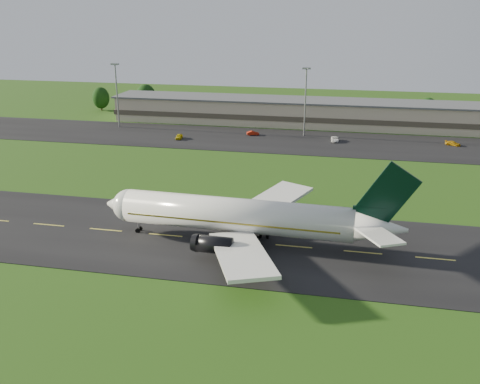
% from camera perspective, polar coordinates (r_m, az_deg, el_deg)
% --- Properties ---
extents(ground, '(360.00, 360.00, 0.00)m').
position_cam_1_polar(ground, '(89.60, -1.27, -5.26)').
color(ground, '#264711').
rests_on(ground, ground).
extents(taxiway, '(220.00, 30.00, 0.10)m').
position_cam_1_polar(taxiway, '(89.58, -1.27, -5.23)').
color(taxiway, black).
rests_on(taxiway, ground).
extents(apron, '(260.00, 30.00, 0.10)m').
position_cam_1_polar(apron, '(156.99, 4.73, 5.45)').
color(apron, black).
rests_on(apron, ground).
extents(airliner, '(51.28, 42.16, 15.57)m').
position_cam_1_polar(airliner, '(87.29, 0.17, -2.61)').
color(airliner, white).
rests_on(airliner, ground).
extents(terminal, '(145.00, 16.00, 8.40)m').
position_cam_1_polar(terminal, '(179.10, 7.83, 8.33)').
color(terminal, '#C7B298').
rests_on(terminal, ground).
extents(light_mast_west, '(2.40, 1.20, 20.35)m').
position_cam_1_polar(light_mast_west, '(177.33, -13.03, 10.78)').
color(light_mast_west, gray).
rests_on(light_mast_west, ground).
extents(light_mast_centre, '(2.40, 1.20, 20.35)m').
position_cam_1_polar(light_mast_centre, '(161.84, 7.01, 10.37)').
color(light_mast_centre, gray).
rests_on(light_mast_centre, ground).
extents(tree_line, '(194.43, 8.58, 10.26)m').
position_cam_1_polar(tree_line, '(188.24, 13.78, 8.74)').
color(tree_line, black).
rests_on(tree_line, ground).
extents(service_vehicle_a, '(2.16, 4.31, 1.41)m').
position_cam_1_polar(service_vehicle_a, '(159.64, -6.51, 5.90)').
color(service_vehicle_a, '#C1AF0B').
rests_on(service_vehicle_a, apron).
extents(service_vehicle_b, '(3.98, 2.49, 1.24)m').
position_cam_1_polar(service_vehicle_b, '(163.43, 1.39, 6.30)').
color(service_vehicle_b, '#A81E0B').
rests_on(service_vehicle_b, apron).
extents(service_vehicle_c, '(2.41, 4.81, 1.31)m').
position_cam_1_polar(service_vehicle_c, '(157.97, 10.09, 5.57)').
color(service_vehicle_c, white).
rests_on(service_vehicle_c, apron).
extents(service_vehicle_d, '(4.51, 3.35, 1.22)m').
position_cam_1_polar(service_vehicle_d, '(162.40, 21.76, 4.84)').
color(service_vehicle_d, '#C2870B').
rests_on(service_vehicle_d, apron).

